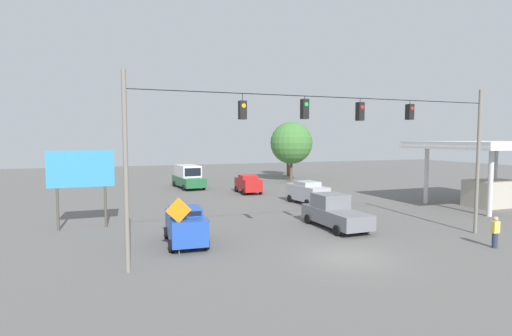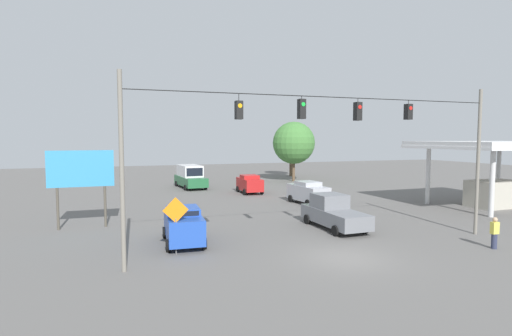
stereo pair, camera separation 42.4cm
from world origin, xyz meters
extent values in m
plane|color=#605E5B|center=(0.00, 0.00, 0.00)|extent=(140.00, 140.00, 0.00)
cylinder|color=slate|center=(-9.97, -1.52, 4.28)|extent=(0.20, 0.20, 8.56)
cylinder|color=slate|center=(9.97, -1.52, 4.28)|extent=(0.20, 0.20, 8.56)
cylinder|color=black|center=(0.00, -1.52, 7.77)|extent=(19.95, 0.04, 0.04)
cube|color=black|center=(-4.80, -1.52, 7.14)|extent=(0.32, 0.36, 0.84)
cylinder|color=black|center=(-4.80, -1.52, 7.66)|extent=(0.03, 0.03, 0.21)
cylinder|color=red|center=(-4.80, -1.33, 7.33)|extent=(0.20, 0.02, 0.20)
cube|color=black|center=(-1.60, -1.52, 7.09)|extent=(0.32, 0.36, 0.94)
cylinder|color=black|center=(-1.60, -1.52, 7.66)|extent=(0.03, 0.03, 0.20)
cylinder|color=red|center=(-1.60, -1.33, 7.30)|extent=(0.20, 0.02, 0.20)
cube|color=black|center=(1.60, -1.52, 7.14)|extent=(0.32, 0.36, 0.96)
cylinder|color=black|center=(1.60, -1.52, 7.69)|extent=(0.03, 0.03, 0.15)
cylinder|color=green|center=(1.60, -1.33, 7.35)|extent=(0.20, 0.02, 0.20)
cube|color=black|center=(4.80, -1.52, 7.01)|extent=(0.32, 0.36, 0.85)
cylinder|color=black|center=(4.80, -1.52, 7.60)|extent=(0.03, 0.03, 0.34)
cylinder|color=orange|center=(4.80, -1.33, 7.20)|extent=(0.20, 0.02, 0.20)
cube|color=#A8AAB2|center=(-5.63, -14.81, 0.97)|extent=(2.16, 4.58, 1.29)
cube|color=#A8AAB2|center=(-5.63, -14.81, 1.79)|extent=(1.82, 2.09, 0.36)
cube|color=black|center=(-5.55, -15.80, 1.79)|extent=(1.44, 0.14, 0.25)
cylinder|color=black|center=(-6.41, -16.33, 0.32)|extent=(0.27, 0.66, 0.64)
cylinder|color=black|center=(-4.61, -16.18, 0.32)|extent=(0.27, 0.66, 0.64)
cylinder|color=black|center=(-6.65, -13.45, 0.32)|extent=(0.27, 0.66, 0.64)
cylinder|color=black|center=(-4.85, -13.30, 0.32)|extent=(0.27, 0.66, 0.64)
cube|color=#234CB2|center=(6.81, -5.30, 0.97)|extent=(2.10, 4.63, 1.31)
cube|color=#234CB2|center=(6.81, -5.30, 1.81)|extent=(1.79, 2.09, 0.36)
cube|color=black|center=(6.87, -4.30, 1.81)|extent=(1.45, 0.11, 0.25)
cylinder|color=black|center=(7.81, -3.89, 0.32)|extent=(0.26, 0.65, 0.64)
cylinder|color=black|center=(6.00, -3.78, 0.32)|extent=(0.26, 0.65, 0.64)
cylinder|color=black|center=(7.62, -6.83, 0.32)|extent=(0.26, 0.65, 0.64)
cylinder|color=black|center=(5.81, -6.71, 0.32)|extent=(0.26, 0.65, 0.64)
cube|color=slate|center=(-2.83, -5.67, 0.77)|extent=(2.08, 5.49, 0.90)
cube|color=slate|center=(-2.82, -6.32, 1.67)|extent=(1.89, 1.98, 0.90)
cube|color=black|center=(-2.82, -7.32, 1.67)|extent=(1.63, 0.03, 0.63)
cylinder|color=black|center=(-3.83, -7.45, 0.32)|extent=(0.23, 0.64, 0.64)
cylinder|color=black|center=(-1.80, -7.44, 0.32)|extent=(0.23, 0.64, 0.64)
cylinder|color=black|center=(-3.86, -3.90, 0.32)|extent=(0.23, 0.64, 0.64)
cylinder|color=black|center=(-1.83, -3.88, 0.32)|extent=(0.23, 0.64, 0.64)
cube|color=red|center=(-3.04, -22.98, 0.93)|extent=(1.91, 3.92, 1.23)
cube|color=red|center=(-3.04, -22.98, 1.73)|extent=(1.72, 1.74, 0.36)
cube|color=black|center=(-3.05, -23.85, 1.73)|extent=(1.46, 0.05, 0.25)
cylinder|color=black|center=(-3.98, -24.22, 0.32)|extent=(0.23, 0.64, 0.64)
cylinder|color=black|center=(-2.15, -24.26, 0.32)|extent=(0.23, 0.64, 0.64)
cylinder|color=black|center=(-3.93, -21.70, 0.32)|extent=(0.23, 0.64, 0.64)
cylinder|color=black|center=(-2.10, -21.74, 0.32)|extent=(0.23, 0.64, 0.64)
cube|color=#236038|center=(1.94, -29.52, 0.82)|extent=(2.86, 6.57, 1.00)
cube|color=silver|center=(1.97, -29.83, 1.97)|extent=(2.48, 4.26, 1.30)
cube|color=black|center=(1.79, -27.79, 1.97)|extent=(1.85, 0.18, 0.91)
cylinder|color=black|center=(2.91, -27.35, 0.32)|extent=(0.27, 0.66, 0.64)
cylinder|color=black|center=(0.61, -27.55, 0.32)|extent=(0.27, 0.66, 0.64)
cylinder|color=black|center=(3.27, -31.48, 0.32)|extent=(0.27, 0.66, 0.64)
cylinder|color=black|center=(0.97, -31.68, 0.32)|extent=(0.27, 0.66, 0.64)
cone|color=orange|center=(6.58, -6.06, 0.31)|extent=(0.37, 0.37, 0.61)
cone|color=orange|center=(6.54, -7.93, 0.31)|extent=(0.37, 0.37, 0.61)
cone|color=orange|center=(6.45, -10.24, 0.31)|extent=(0.37, 0.37, 0.61)
cube|color=silver|center=(-19.64, -8.18, 5.29)|extent=(11.90, 8.91, 0.35)
cube|color=white|center=(-19.64, -8.18, 4.99)|extent=(12.00, 9.01, 0.24)
cylinder|color=silver|center=(-23.81, -11.30, 2.56)|extent=(0.36, 0.36, 5.11)
cylinder|color=silver|center=(-15.47, -11.30, 2.56)|extent=(0.36, 0.36, 5.11)
cylinder|color=silver|center=(-15.47, -5.06, 2.56)|extent=(0.36, 0.36, 5.11)
cube|color=#B2AD9E|center=(-19.64, -8.18, 1.10)|extent=(4.17, 2.67, 2.20)
cylinder|color=#4C473D|center=(10.86, -11.14, 1.32)|extent=(0.16, 0.16, 2.65)
cylinder|color=#4C473D|center=(13.63, -11.14, 1.32)|extent=(0.16, 0.16, 2.65)
cube|color=#338CBF|center=(12.25, -11.14, 3.80)|extent=(3.95, 0.12, 2.31)
cylinder|color=slate|center=(7.49, -3.33, 0.90)|extent=(0.06, 0.06, 1.80)
cube|color=orange|center=(7.49, -3.33, 2.21)|extent=(1.27, 0.04, 1.27)
cylinder|color=#2D334C|center=(-8.16, 1.21, 0.39)|extent=(0.28, 0.28, 0.78)
cube|color=#D8CC4C|center=(-8.16, 1.21, 1.09)|extent=(0.40, 0.24, 0.62)
sphere|color=tan|center=(-8.16, 1.21, 1.53)|extent=(0.25, 0.25, 0.25)
cylinder|color=brown|center=(-15.14, -38.88, 1.96)|extent=(0.55, 0.55, 3.93)
sphere|color=#427A38|center=(-15.14, -38.88, 4.95)|extent=(3.72, 3.72, 3.72)
cylinder|color=brown|center=(-12.31, -32.01, 1.79)|extent=(0.38, 0.38, 3.59)
sphere|color=#427A38|center=(-12.31, -32.01, 5.13)|extent=(5.59, 5.59, 5.59)
camera|label=1|loc=(10.70, 16.00, 5.70)|focal=28.00mm
camera|label=2|loc=(10.31, 16.14, 5.70)|focal=28.00mm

